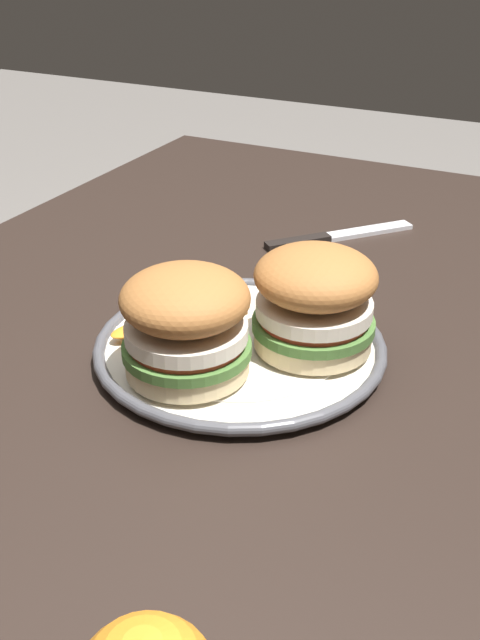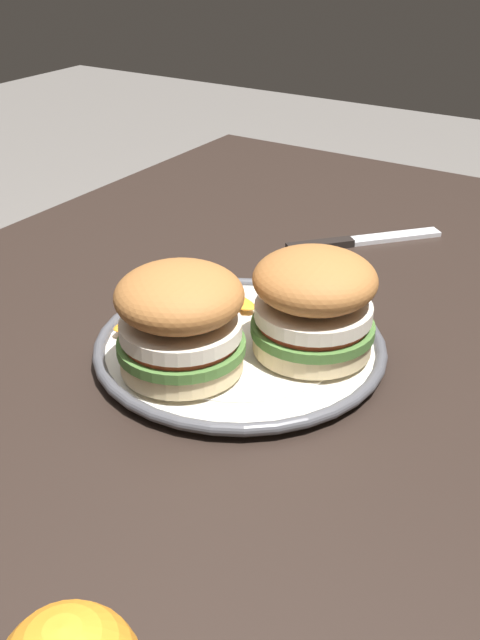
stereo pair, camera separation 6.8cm
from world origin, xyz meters
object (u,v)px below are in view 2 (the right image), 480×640
sandwich_half_right (180,319)px  table_knife (352,242)px  dinner_plate (240,347)px  dining_table (210,412)px  sandwich_half_left (316,300)px

sandwich_half_right → table_knife: bearing=-178.9°
sandwich_half_right → dinner_plate: bearing=165.0°
dining_table → sandwich_half_left: (-0.00, 0.12, 0.17)m
dining_table → sandwich_half_right: size_ratio=7.97×
dining_table → dinner_plate: dinner_plate is taller
dinner_plate → sandwich_half_left: bearing=112.7°
dinner_plate → table_knife: 0.32m
dining_table → sandwich_half_right: 0.20m
sandwich_half_left → sandwich_half_right: size_ratio=1.00×
dinner_plate → sandwich_half_left: (-0.03, 0.07, 0.06)m
dining_table → table_knife: bearing=174.6°
dinner_plate → table_knife: bearing=-175.2°
dinner_plate → sandwich_half_right: (0.07, -0.02, 0.06)m
sandwich_half_left → table_knife: (-0.29, -0.09, -0.07)m
sandwich_half_left → dining_table: bearing=-87.7°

